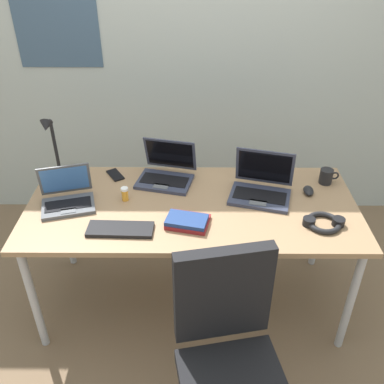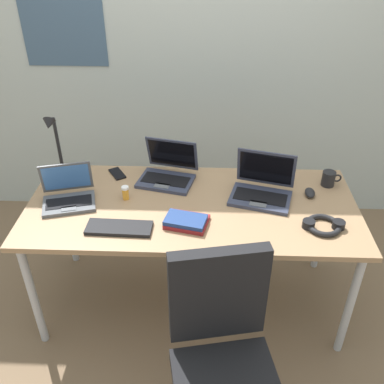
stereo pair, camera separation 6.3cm
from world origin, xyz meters
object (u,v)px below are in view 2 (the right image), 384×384
(laptop_near_lamp, at_px, (168,172))
(computer_mouse, at_px, (310,193))
(laptop_back_left, at_px, (68,195))
(pill_bottle, at_px, (125,193))
(coffee_mug, at_px, (329,179))
(external_keyboard, at_px, (119,228))
(laptop_center, at_px, (262,189))
(desk_lamp, at_px, (56,146))
(book_stack, at_px, (186,221))
(headphones, at_px, (323,225))
(cell_phone, at_px, (117,174))
(office_chair, at_px, (224,377))

(laptop_near_lamp, bearing_deg, computer_mouse, -9.81)
(laptop_back_left, xyz_separation_m, pill_bottle, (0.31, 0.04, -0.00))
(coffee_mug, bearing_deg, external_keyboard, -158.03)
(laptop_center, bearing_deg, pill_bottle, -175.73)
(desk_lamp, distance_m, laptop_back_left, 0.34)
(laptop_back_left, bearing_deg, computer_mouse, 5.01)
(laptop_near_lamp, distance_m, computer_mouse, 0.82)
(laptop_back_left, height_order, book_stack, laptop_back_left)
(external_keyboard, bearing_deg, coffee_mug, 23.81)
(laptop_near_lamp, relative_size, headphones, 1.71)
(headphones, bearing_deg, laptop_center, 136.08)
(computer_mouse, height_order, headphones, headphones)
(laptop_center, distance_m, external_keyboard, 0.81)
(laptop_back_left, bearing_deg, headphones, -7.46)
(cell_phone, distance_m, pill_bottle, 0.28)
(cell_phone, bearing_deg, computer_mouse, -41.33)
(laptop_center, bearing_deg, computer_mouse, 3.88)
(cell_phone, height_order, coffee_mug, coffee_mug)
(laptop_near_lamp, bearing_deg, laptop_center, -16.40)
(headphones, relative_size, book_stack, 0.89)
(laptop_center, distance_m, laptop_back_left, 1.07)
(external_keyboard, height_order, coffee_mug, coffee_mug)
(office_chair, bearing_deg, coffee_mug, 59.24)
(laptop_back_left, height_order, cell_phone, laptop_back_left)
(laptop_center, xyz_separation_m, computer_mouse, (0.27, 0.02, -0.03))
(desk_lamp, distance_m, pill_bottle, 0.52)
(external_keyboard, xyz_separation_m, book_stack, (0.33, 0.06, 0.01))
(office_chair, bearing_deg, laptop_near_lamp, 106.85)
(headphones, height_order, pill_bottle, pill_bottle)
(laptop_back_left, height_order, coffee_mug, laptop_back_left)
(desk_lamp, height_order, headphones, desk_lamp)
(laptop_center, bearing_deg, laptop_back_left, -174.70)
(laptop_center, bearing_deg, external_keyboard, -156.03)
(cell_phone, bearing_deg, headphones, -54.81)
(desk_lamp, xyz_separation_m, cell_phone, (0.33, 0.02, -0.19))
(laptop_near_lamp, height_order, external_keyboard, laptop_near_lamp)
(external_keyboard, distance_m, headphones, 1.03)
(laptop_center, relative_size, laptop_back_left, 1.18)
(laptop_near_lamp, xyz_separation_m, office_chair, (0.32, -1.06, -0.39))
(laptop_back_left, bearing_deg, desk_lamp, 114.06)
(coffee_mug, bearing_deg, pill_bottle, -170.81)
(laptop_back_left, height_order, pill_bottle, laptop_back_left)
(computer_mouse, relative_size, pill_bottle, 1.22)
(computer_mouse, height_order, cell_phone, computer_mouse)
(pill_bottle, bearing_deg, laptop_near_lamp, 44.98)
(laptop_near_lamp, bearing_deg, external_keyboard, -112.58)
(desk_lamp, xyz_separation_m, external_keyboard, (0.44, -0.51, -0.19))
(external_keyboard, xyz_separation_m, computer_mouse, (1.02, 0.35, 0.01))
(desk_lamp, xyz_separation_m, laptop_center, (1.19, -0.18, -0.15))
(laptop_near_lamp, relative_size, cell_phone, 2.69)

